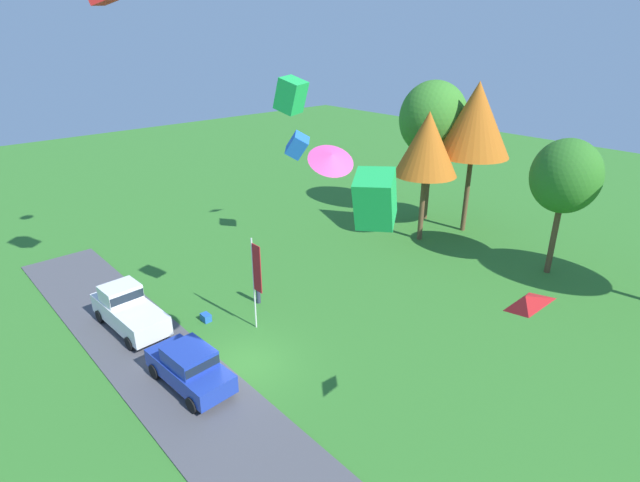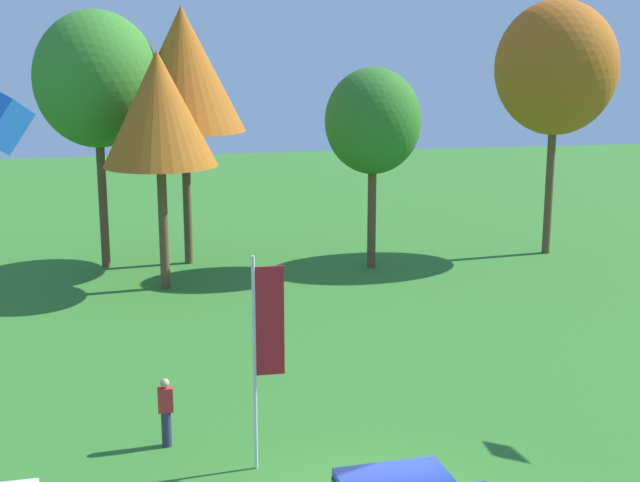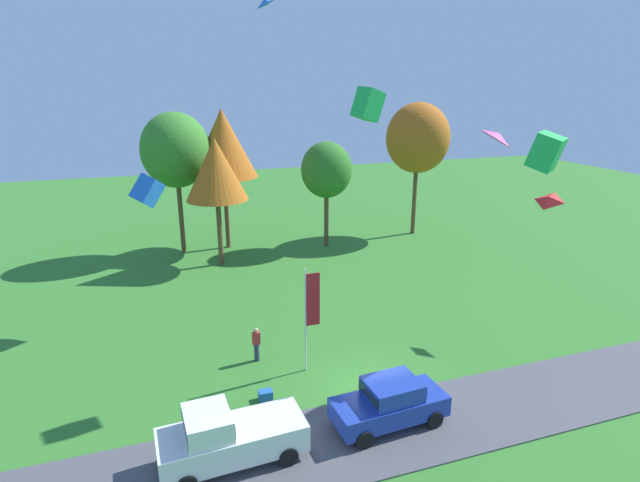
{
  "view_description": "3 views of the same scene",
  "coord_description": "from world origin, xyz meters",
  "px_view_note": "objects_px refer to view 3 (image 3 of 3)",
  "views": [
    {
      "loc": [
        16.29,
        -9.83,
        14.15
      ],
      "look_at": [
        -0.63,
        5.3,
        4.48
      ],
      "focal_mm": 28.0,
      "sensor_mm": 36.0,
      "label": 1
    },
    {
      "loc": [
        -4.3,
        -16.24,
        9.52
      ],
      "look_at": [
        0.12,
        6.78,
        4.21
      ],
      "focal_mm": 50.0,
      "sensor_mm": 36.0,
      "label": 2
    },
    {
      "loc": [
        -8.01,
        -17.02,
        12.53
      ],
      "look_at": [
        -0.57,
        5.17,
        5.23
      ],
      "focal_mm": 28.0,
      "sensor_mm": 36.0,
      "label": 3
    }
  ],
  "objects_px": {
    "tree_right_of_center": "(216,170)",
    "kite_box_topmost": "(546,152)",
    "kite_diamond_near_flag": "(264,1)",
    "kite_box_over_trees": "(368,104)",
    "tree_left_of_center": "(326,170)",
    "tree_far_left": "(418,138)",
    "cooler_box": "(266,395)",
    "tree_center_back": "(223,144)",
    "flag_banner": "(310,307)",
    "person_on_lawn": "(256,344)",
    "car_sedan_by_flagpole": "(390,401)",
    "kite_box_high_right": "(147,191)",
    "kite_diamond_mid_center": "(549,199)",
    "car_pickup_mid_row": "(227,436)",
    "kite_delta_low_drifter": "(497,136)",
    "tree_lone_near": "(175,151)"
  },
  "relations": [
    {
      "from": "person_on_lawn",
      "to": "kite_box_high_right",
      "type": "distance_m",
      "value": 10.02
    },
    {
      "from": "cooler_box",
      "to": "kite_delta_low_drifter",
      "type": "xyz_separation_m",
      "value": [
        9.92,
        -0.38,
        10.37
      ]
    },
    {
      "from": "tree_lone_near",
      "to": "tree_right_of_center",
      "type": "distance_m",
      "value": 4.63
    },
    {
      "from": "tree_lone_near",
      "to": "tree_right_of_center",
      "type": "bearing_deg",
      "value": -57.57
    },
    {
      "from": "person_on_lawn",
      "to": "cooler_box",
      "type": "xyz_separation_m",
      "value": [
        -0.29,
        -3.16,
        -0.68
      ]
    },
    {
      "from": "kite_box_topmost",
      "to": "kite_diamond_near_flag",
      "type": "xyz_separation_m",
      "value": [
        -9.04,
        12.38,
        7.04
      ]
    },
    {
      "from": "kite_delta_low_drifter",
      "to": "kite_box_high_right",
      "type": "xyz_separation_m",
      "value": [
        -13.88,
        9.99,
        -3.31
      ]
    },
    {
      "from": "tree_center_back",
      "to": "kite_diamond_mid_center",
      "type": "relative_size",
      "value": 9.94
    },
    {
      "from": "tree_center_back",
      "to": "tree_far_left",
      "type": "distance_m",
      "value": 16.16
    },
    {
      "from": "kite_box_over_trees",
      "to": "tree_center_back",
      "type": "bearing_deg",
      "value": 100.26
    },
    {
      "from": "tree_left_of_center",
      "to": "kite_diamond_near_flag",
      "type": "distance_m",
      "value": 14.43
    },
    {
      "from": "car_pickup_mid_row",
      "to": "kite_box_over_trees",
      "type": "distance_m",
      "value": 13.85
    },
    {
      "from": "car_pickup_mid_row",
      "to": "kite_box_high_right",
      "type": "xyz_separation_m",
      "value": [
        -1.92,
        12.82,
        6.15
      ]
    },
    {
      "from": "car_pickup_mid_row",
      "to": "cooler_box",
      "type": "relative_size",
      "value": 9.09
    },
    {
      "from": "tree_far_left",
      "to": "cooler_box",
      "type": "xyz_separation_m",
      "value": [
        -17.78,
        -20.01,
        -8.11
      ]
    },
    {
      "from": "tree_far_left",
      "to": "kite_diamond_near_flag",
      "type": "relative_size",
      "value": 11.27
    },
    {
      "from": "tree_right_of_center",
      "to": "cooler_box",
      "type": "distance_m",
      "value": 18.58
    },
    {
      "from": "tree_lone_near",
      "to": "tree_right_of_center",
      "type": "xyz_separation_m",
      "value": [
        2.43,
        -3.82,
        -0.96
      ]
    },
    {
      "from": "car_sedan_by_flagpole",
      "to": "person_on_lawn",
      "type": "bearing_deg",
      "value": 121.86
    },
    {
      "from": "tree_center_back",
      "to": "flag_banner",
      "type": "bearing_deg",
      "value": -87.56
    },
    {
      "from": "tree_left_of_center",
      "to": "tree_center_back",
      "type": "bearing_deg",
      "value": 163.98
    },
    {
      "from": "tree_center_back",
      "to": "person_on_lawn",
      "type": "bearing_deg",
      "value": -94.35
    },
    {
      "from": "cooler_box",
      "to": "kite_box_over_trees",
      "type": "relative_size",
      "value": 0.46
    },
    {
      "from": "tree_center_back",
      "to": "flag_banner",
      "type": "distance_m",
      "value": 20.24
    },
    {
      "from": "tree_left_of_center",
      "to": "kite_box_high_right",
      "type": "xyz_separation_m",
      "value": [
        -13.25,
        -9.37,
        1.05
      ]
    },
    {
      "from": "kite_delta_low_drifter",
      "to": "kite_box_over_trees",
      "type": "xyz_separation_m",
      "value": [
        -4.78,
        2.3,
        1.22
      ]
    },
    {
      "from": "flag_banner",
      "to": "kite_box_topmost",
      "type": "height_order",
      "value": "kite_box_topmost"
    },
    {
      "from": "tree_right_of_center",
      "to": "tree_far_left",
      "type": "distance_m",
      "value": 17.48
    },
    {
      "from": "person_on_lawn",
      "to": "kite_box_over_trees",
      "type": "height_order",
      "value": "kite_box_over_trees"
    },
    {
      "from": "tree_right_of_center",
      "to": "kite_diamond_mid_center",
      "type": "height_order",
      "value": "tree_right_of_center"
    },
    {
      "from": "tree_lone_near",
      "to": "tree_right_of_center",
      "type": "height_order",
      "value": "tree_lone_near"
    },
    {
      "from": "person_on_lawn",
      "to": "cooler_box",
      "type": "distance_m",
      "value": 3.24
    },
    {
      "from": "kite_delta_low_drifter",
      "to": "kite_box_topmost",
      "type": "distance_m",
      "value": 2.34
    },
    {
      "from": "cooler_box",
      "to": "kite_box_over_trees",
      "type": "height_order",
      "value": "kite_box_over_trees"
    },
    {
      "from": "tree_left_of_center",
      "to": "kite_box_high_right",
      "type": "bearing_deg",
      "value": -144.74
    },
    {
      "from": "car_sedan_by_flagpole",
      "to": "kite_box_over_trees",
      "type": "distance_m",
      "value": 11.9
    },
    {
      "from": "person_on_lawn",
      "to": "kite_diamond_mid_center",
      "type": "xyz_separation_m",
      "value": [
        15.1,
        -1.03,
        6.12
      ]
    },
    {
      "from": "person_on_lawn",
      "to": "kite_box_high_right",
      "type": "relative_size",
      "value": 1.22
    },
    {
      "from": "car_pickup_mid_row",
      "to": "tree_far_left",
      "type": "height_order",
      "value": "tree_far_left"
    },
    {
      "from": "tree_far_left",
      "to": "kite_box_over_trees",
      "type": "relative_size",
      "value": 9.21
    },
    {
      "from": "tree_center_back",
      "to": "kite_diamond_near_flag",
      "type": "bearing_deg",
      "value": -81.56
    },
    {
      "from": "car_sedan_by_flagpole",
      "to": "kite_diamond_near_flag",
      "type": "bearing_deg",
      "value": 94.28
    },
    {
      "from": "kite_box_topmost",
      "to": "kite_diamond_near_flag",
      "type": "relative_size",
      "value": 1.45
    },
    {
      "from": "cooler_box",
      "to": "kite_delta_low_drifter",
      "type": "bearing_deg",
      "value": -2.17
    },
    {
      "from": "car_sedan_by_flagpole",
      "to": "kite_box_high_right",
      "type": "relative_size",
      "value": 3.23
    },
    {
      "from": "tree_right_of_center",
      "to": "kite_box_topmost",
      "type": "relative_size",
      "value": 6.34
    },
    {
      "from": "kite_diamond_near_flag",
      "to": "kite_box_over_trees",
      "type": "relative_size",
      "value": 0.82
    },
    {
      "from": "person_on_lawn",
      "to": "kite_box_over_trees",
      "type": "xyz_separation_m",
      "value": [
        4.85,
        -1.23,
        10.91
      ]
    },
    {
      "from": "person_on_lawn",
      "to": "kite_box_topmost",
      "type": "relative_size",
      "value": 1.18
    },
    {
      "from": "car_sedan_by_flagpole",
      "to": "kite_diamond_mid_center",
      "type": "bearing_deg",
      "value": 25.01
    }
  ]
}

